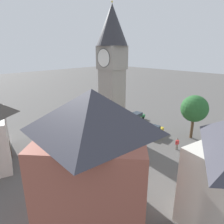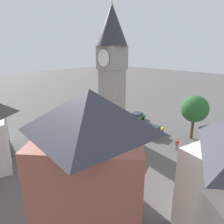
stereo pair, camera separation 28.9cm
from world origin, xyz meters
name	(u,v)px [view 1 (the left image)]	position (x,y,z in m)	size (l,w,h in m)	color
ground_plane	(112,135)	(0.00, 0.00, 0.00)	(200.00, 200.00, 0.00)	#565451
clock_tower	(112,63)	(0.00, 0.00, 11.46)	(4.50, 4.50, 19.66)	gray
car_blue_kerb	(136,117)	(-1.56, 8.29, 0.76)	(2.10, 4.27, 1.53)	#236B38
car_silver_kerb	(126,154)	(6.67, -4.14, 0.76)	(3.11, 4.46, 1.53)	gold
car_red_corner	(53,149)	(-1.07, -9.98, 0.76)	(4.34, 3.77, 1.53)	red
car_white_side	(154,131)	(4.82, 4.77, 0.76)	(2.16, 4.29, 1.53)	gold
car_black_far	(85,119)	(-7.41, 0.29, 0.76)	(3.65, 4.39, 1.53)	#236B38
pedestrian	(177,143)	(9.91, 2.92, 1.01)	(0.38, 0.48, 1.69)	#706656
tree	(194,109)	(9.60, 8.12, 4.80)	(4.08, 4.08, 6.88)	brown
building_shop_left	(94,161)	(11.09, -13.09, 5.63)	(10.48, 10.43, 11.04)	#995142
lamp_post	(72,124)	(-1.16, -6.83, 3.45)	(0.36, 0.36, 5.18)	black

